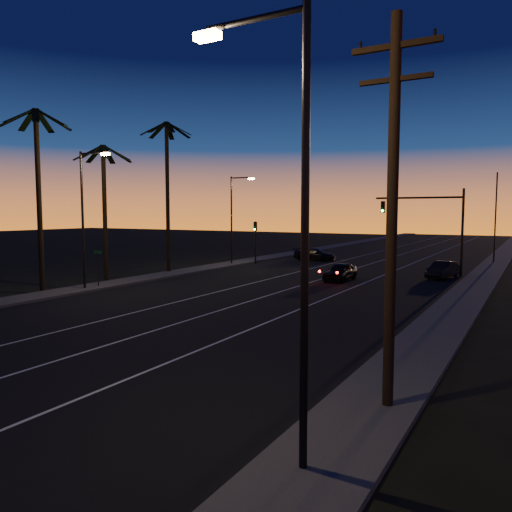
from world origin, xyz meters
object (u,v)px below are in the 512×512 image
Objects in this scene: signal_mast at (432,216)px; utility_pole at (392,205)px; lead_car at (340,271)px; cross_car at (315,254)px; right_car at (443,270)px.

utility_pole is at bearing -81.53° from signal_mast.
lead_car reaches higher than cross_car.
lead_car is at bearing 112.91° from utility_pole.
signal_mast is 14.69m from cross_car.
cross_car is at bearing 115.70° from utility_pole.
utility_pole reaches higher than signal_mast.
right_car is (-3.14, 27.82, -4.65)m from utility_pole.
lead_car is 15.22m from cross_car.
lead_car is at bearing -59.77° from cross_car.
utility_pole is 40.10m from cross_car.
lead_car is at bearing -125.34° from signal_mast.
signal_mast is 1.60× the size of lead_car.
cross_car is at bearing 155.27° from signal_mast.
signal_mast is 1.71× the size of right_car.
right_car is at bearing -29.74° from cross_car.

